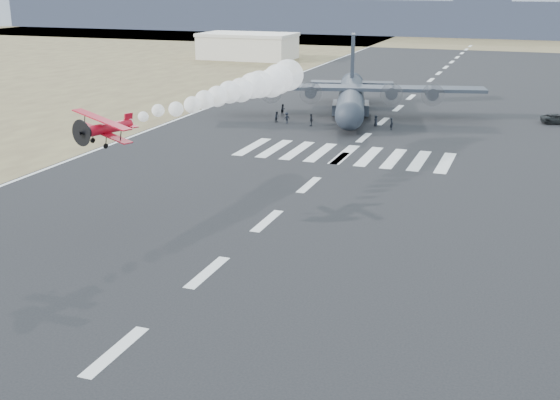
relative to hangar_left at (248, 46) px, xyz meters
The scene contains 20 objects.
ground 154.08m from the hangar_left, 70.27° to the right, with size 500.00×500.00×0.00m, color black.
scrub_far 99.70m from the hangar_left, 58.54° to the left, with size 500.00×80.00×0.00m, color brown.
runway_markings 99.70m from the hangar_left, 58.54° to the right, with size 60.00×260.00×0.01m, color silver, non-canonical shape.
ridge_seg_a 183.53m from the hangar_left, 141.19° to the left, with size 150.00×50.00×13.00m, color gray.
ridge_seg_b 139.02m from the hangar_left, 124.15° to the left, with size 150.00×50.00×15.00m, color gray.
ridge_seg_c 115.84m from the hangar_left, 96.45° to the left, with size 150.00×50.00×17.00m, color gray.
ridge_seg_d 126.25m from the hangar_left, 65.67° to the left, with size 150.00×50.00×13.00m, color gray.
hangar_left is the anchor object (origin of this frame).
aerobatic_biplane 133.48m from the hangar_left, 72.43° to the right, with size 6.06×5.51×2.78m.
smoke_trail 109.91m from the hangar_left, 66.52° to the right, with size 6.21×32.47×3.81m.
transport_aircraft 83.38m from the hangar_left, 56.41° to the right, with size 39.76×32.51×11.57m.
support_vehicle 101.09m from the hangar_left, 40.72° to the right, with size 2.39×5.18×1.44m, color black.
crew_a 95.68m from the hangar_left, 55.33° to the right, with size 0.62×0.51×1.69m, color black.
crew_b 81.35m from the hangar_left, 63.60° to the right, with size 0.79×0.49×1.63m, color black.
crew_c 88.42m from the hangar_left, 63.79° to the right, with size 1.04×0.49×1.62m, color black.
crew_d 90.76m from the hangar_left, 61.72° to the right, with size 1.04×0.53×1.77m, color black.
crew_e 92.69m from the hangar_left, 56.03° to the right, with size 0.76×0.47×1.56m, color black.
crew_f 93.92m from the hangar_left, 58.18° to the right, with size 1.58×0.51×1.70m, color black.
crew_g 90.10m from the hangar_left, 58.55° to the right, with size 0.65×0.54×1.79m, color black.
crew_h 87.31m from the hangar_left, 64.65° to the right, with size 0.77×0.48×1.58m, color black.
Camera 1 is at (20.87, -29.99, 20.12)m, focal length 45.00 mm.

